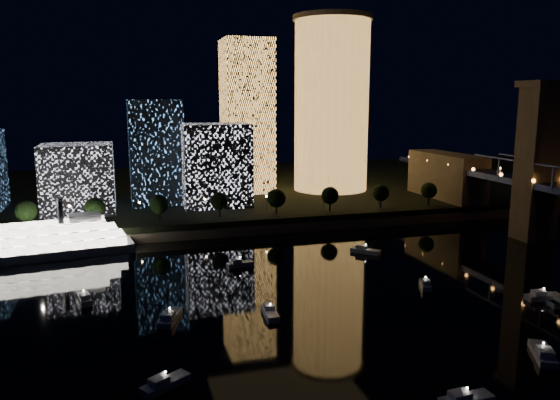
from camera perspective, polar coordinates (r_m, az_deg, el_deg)
The scene contains 10 objects.
ground at distance 118.32m, azimuth 16.51°, elevation -11.89°, with size 520.00×520.00×0.00m, color black.
far_bank at distance 262.01m, azimuth -2.58°, elevation 1.24°, with size 420.00×160.00×5.00m, color black.
seawall at distance 188.66m, azimuth 3.04°, elevation -2.66°, with size 420.00×6.00×3.00m, color #6B5E4C.
tower_cylindrical at distance 241.15m, azimuth 5.39°, elevation 9.91°, with size 34.00×34.00×74.30m.
tower_rectangular at distance 235.68m, azimuth -3.46°, elevation 8.67°, with size 20.19×20.19×64.24m, color #FFB051.
midrise_blocks at distance 210.77m, azimuth -16.61°, elevation 3.62°, with size 108.52×37.88×39.33m.
riverboat at distance 169.21m, azimuth -24.82°, elevation -4.17°, with size 56.74×18.74×16.79m.
motorboats at distance 118.96m, azimuth 9.80°, elevation -11.06°, with size 108.15×83.84×2.78m.
esplanade_trees at distance 184.44m, azimuth -7.72°, elevation -0.20°, with size 166.44×6.81×8.90m.
street_lamps at distance 190.61m, azimuth -7.84°, elevation -0.30°, with size 132.70×0.70×5.65m.
Camera 1 is at (-60.88, -91.45, 43.93)m, focal length 35.00 mm.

